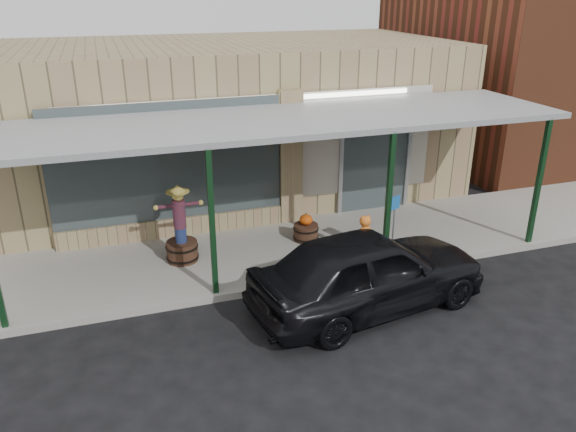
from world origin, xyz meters
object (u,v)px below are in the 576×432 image
object	(u,v)px
barrel_scarecrow	(181,236)
parked_sedan	(369,271)
barrel_pumpkin	(306,230)
handicap_sign	(394,219)

from	to	relation	value
barrel_scarecrow	parked_sedan	size ratio (longest dim) A/B	0.36
barrel_scarecrow	parked_sedan	xyz separation A→B (m)	(3.04, -2.75, 0.05)
barrel_pumpkin	handicap_sign	xyz separation A→B (m)	(1.43, -1.45, 0.68)
barrel_scarecrow	parked_sedan	distance (m)	4.09
barrel_scarecrow	barrel_pumpkin	world-z (taller)	barrel_scarecrow
barrel_pumpkin	parked_sedan	xyz separation A→B (m)	(0.17, -2.90, 0.39)
barrel_scarecrow	handicap_sign	bearing A→B (deg)	-27.32
barrel_scarecrow	barrel_pumpkin	size ratio (longest dim) A/B	2.32
handicap_sign	parked_sedan	bearing A→B (deg)	-155.64
barrel_pumpkin	handicap_sign	size ratio (longest dim) A/B	0.52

